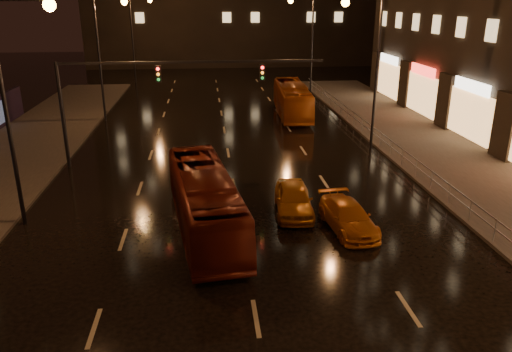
% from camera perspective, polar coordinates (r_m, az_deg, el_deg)
% --- Properties ---
extents(ground, '(140.00, 140.00, 0.00)m').
position_cam_1_polar(ground, '(30.83, -3.03, 1.59)').
color(ground, black).
rests_on(ground, ground).
extents(sidewalk_right, '(7.00, 70.00, 0.15)m').
position_cam_1_polar(sidewalk_right, '(30.00, 24.23, -0.55)').
color(sidewalk_right, '#38332D').
rests_on(sidewalk_right, ground).
extents(traffic_signal, '(15.31, 0.32, 6.20)m').
position_cam_1_polar(traffic_signal, '(29.90, -13.07, 9.90)').
color(traffic_signal, black).
rests_on(traffic_signal, ground).
extents(railing_right, '(0.05, 56.00, 1.00)m').
position_cam_1_polar(railing_right, '(30.86, 16.44, 2.56)').
color(railing_right, '#99999E').
rests_on(railing_right, sidewalk_right).
extents(bus_red, '(3.55, 9.91, 2.70)m').
position_cam_1_polar(bus_red, '(21.54, -5.89, -2.82)').
color(bus_red, '#641A0E').
rests_on(bus_red, ground).
extents(bus_curb, '(2.87, 10.11, 2.79)m').
position_cam_1_polar(bus_curb, '(43.11, 4.15, 8.71)').
color(bus_curb, '#AA4D11').
rests_on(bus_curb, ground).
extents(taxi_near, '(2.01, 4.26, 1.41)m').
position_cam_1_polar(taxi_near, '(23.38, 4.32, -2.63)').
color(taxi_near, '#BD6F11').
rests_on(taxi_near, ground).
extents(taxi_far, '(2.10, 4.28, 1.20)m').
position_cam_1_polar(taxi_far, '(22.08, 10.49, -4.60)').
color(taxi_far, '#C36512').
rests_on(taxi_far, ground).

